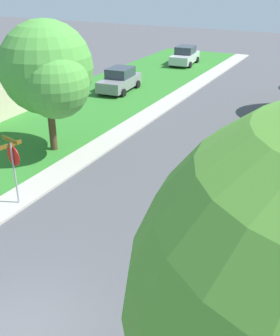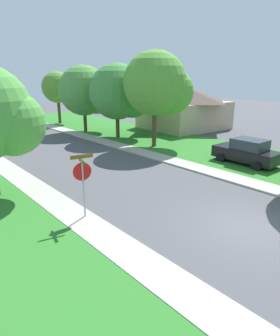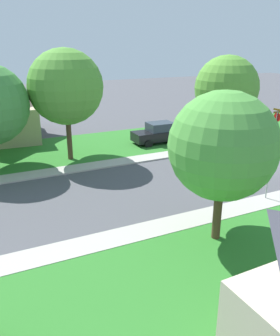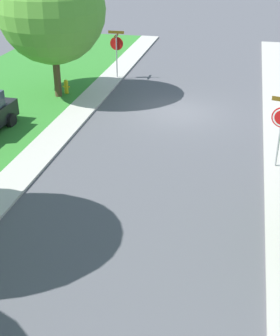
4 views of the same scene
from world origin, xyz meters
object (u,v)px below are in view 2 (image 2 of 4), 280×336
Objects in this scene: stop_sign_far_corner at (83,176)px; house_right_setback at (184,107)px; tree_across_left at (121,93)px; tree_across_right at (87,92)px; tree_sidewalk_mid at (159,86)px; car_black_driveway_right at (247,152)px; tree_sidewalk_far at (60,88)px.

stop_sign_far_corner is 0.29× the size of house_right_setback.
tree_across_left reaches higher than house_right_setback.
stop_sign_far_corner is at bearing -121.94° from tree_across_right.
tree_sidewalk_mid is 5.07m from tree_across_left.
car_black_driveway_right is 0.63× the size of tree_across_left.
tree_sidewalk_far is at bearing 65.28° from stop_sign_far_corner.
stop_sign_far_corner is 0.41× the size of tree_across_right.
tree_sidewalk_mid is 10.13m from house_right_setback.
tree_sidewalk_mid is (11.51, 7.44, 3.11)m from stop_sign_far_corner.
stop_sign_far_corner is 17.06m from tree_across_left.
stop_sign_far_corner is 14.05m from tree_sidewalk_mid.
stop_sign_far_corner is 0.64× the size of car_black_driveway_right.
stop_sign_far_corner is at bearing -147.13° from tree_sidewalk_mid.
tree_sidewalk_far is at bearing 92.51° from car_black_driveway_right.
tree_across_left is 8.85m from house_right_setback.
tree_sidewalk_far is 15.33m from house_right_setback.
tree_sidewalk_far is 0.82× the size of tree_sidewalk_mid.
stop_sign_far_corner is 0.40× the size of tree_across_left.
tree_across_right is at bearing 151.51° from house_right_setback.
tree_sidewalk_far is (11.28, 24.49, 2.40)m from stop_sign_far_corner.
tree_across_left reaches higher than car_black_driveway_right.
car_black_driveway_right is at bearing -0.93° from stop_sign_far_corner.
tree_sidewalk_far is 17.07m from tree_sidewalk_mid.
tree_sidewalk_far is 7.31m from tree_across_right.
tree_across_right is at bearing 94.60° from tree_sidewalk_mid.
tree_sidewalk_far is at bearing 85.68° from tree_across_right.
stop_sign_far_corner is at bearing -114.72° from tree_sidewalk_far.
tree_across_left reaches higher than tree_across_right.
tree_sidewalk_mid is at bearing 32.87° from stop_sign_far_corner.
house_right_setback reaches higher than stop_sign_far_corner.
tree_across_left reaches higher than tree_sidewalk_far.
tree_sidewalk_mid is 1.13× the size of tree_across_right.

